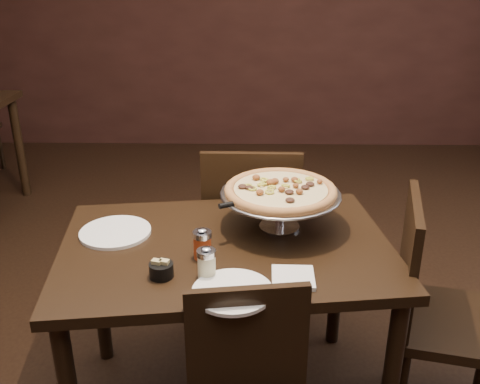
{
  "coord_description": "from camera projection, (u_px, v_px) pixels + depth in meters",
  "views": [
    {
      "loc": [
        0.16,
        -1.7,
        1.7
      ],
      "look_at": [
        0.13,
        0.07,
        0.94
      ],
      "focal_mm": 40.0,
      "sensor_mm": 36.0,
      "label": 1
    }
  ],
  "objects": [
    {
      "name": "room",
      "position": [
        219.0,
        64.0,
        1.7
      ],
      "size": [
        6.04,
        7.04,
        2.84
      ],
      "color": "black",
      "rests_on": "ground"
    },
    {
      "name": "dining_table",
      "position": [
        226.0,
        267.0,
        2.0
      ],
      "size": [
        1.29,
        0.95,
        0.75
      ],
      "rotation": [
        0.0,
        0.0,
        0.13
      ],
      "color": "black",
      "rests_on": "ground"
    },
    {
      "name": "pizza_stand",
      "position": [
        280.0,
        191.0,
        2.02
      ],
      "size": [
        0.46,
        0.46,
        0.19
      ],
      "color": "silver",
      "rests_on": "dining_table"
    },
    {
      "name": "parmesan_shaker",
      "position": [
        207.0,
        263.0,
        1.73
      ],
      "size": [
        0.06,
        0.06,
        0.11
      ],
      "color": "#F7F2C0",
      "rests_on": "dining_table"
    },
    {
      "name": "pepper_flake_shaker",
      "position": [
        202.0,
        244.0,
        1.84
      ],
      "size": [
        0.07,
        0.07,
        0.11
      ],
      "color": "maroon",
      "rests_on": "dining_table"
    },
    {
      "name": "packet_caddy",
      "position": [
        161.0,
        269.0,
        1.74
      ],
      "size": [
        0.08,
        0.08,
        0.06
      ],
      "rotation": [
        0.0,
        0.0,
        -0.28
      ],
      "color": "black",
      "rests_on": "dining_table"
    },
    {
      "name": "napkin_stack",
      "position": [
        293.0,
        278.0,
        1.73
      ],
      "size": [
        0.14,
        0.14,
        0.01
      ],
      "primitive_type": "cube",
      "rotation": [
        0.0,
        0.0,
        -0.02
      ],
      "color": "white",
      "rests_on": "dining_table"
    },
    {
      "name": "plate_left",
      "position": [
        115.0,
        232.0,
        2.03
      ],
      "size": [
        0.27,
        0.27,
        0.01
      ],
      "primitive_type": "cylinder",
      "color": "white",
      "rests_on": "dining_table"
    },
    {
      "name": "plate_near",
      "position": [
        233.0,
        292.0,
        1.66
      ],
      "size": [
        0.26,
        0.26,
        0.01
      ],
      "primitive_type": "cylinder",
      "color": "white",
      "rests_on": "dining_table"
    },
    {
      "name": "serving_spatula",
      "position": [
        236.0,
        204.0,
        1.92
      ],
      "size": [
        0.17,
        0.17,
        0.02
      ],
      "rotation": [
        0.0,
        0.0,
        -1.03
      ],
      "color": "silver",
      "rests_on": "pizza_stand"
    },
    {
      "name": "chair_far",
      "position": [
        251.0,
        229.0,
        2.57
      ],
      "size": [
        0.45,
        0.45,
        0.95
      ],
      "rotation": [
        0.0,
        0.0,
        3.13
      ],
      "color": "black",
      "rests_on": "ground"
    },
    {
      "name": "chair_side",
      "position": [
        436.0,
        307.0,
        2.01
      ],
      "size": [
        0.52,
        0.52,
        0.93
      ],
      "rotation": [
        0.0,
        0.0,
        1.35
      ],
      "color": "black",
      "rests_on": "ground"
    }
  ]
}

